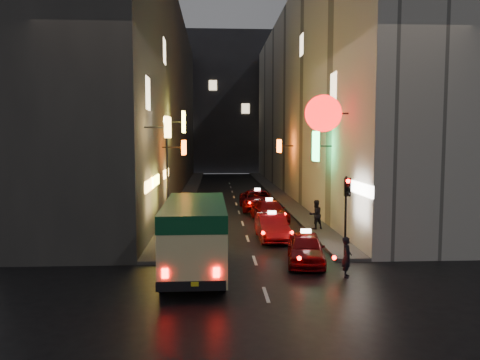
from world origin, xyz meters
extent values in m
plane|color=black|center=(0.00, 0.00, 0.00)|extent=(120.00, 120.00, 0.00)
cube|color=#3A3734|center=(-8.00, 34.00, 9.00)|extent=(6.00, 52.00, 18.00)
cube|color=#FDBF58|center=(-3.90, 10.67, 5.82)|extent=(0.18, 1.49, 0.98)
cube|color=#EE4C0B|center=(-3.65, 18.05, 4.76)|extent=(0.18, 1.99, 0.90)
cube|color=yellow|center=(-3.91, 21.93, 6.47)|extent=(0.18, 1.48, 1.50)
cube|color=#FDBF58|center=(-4.98, 11.79, 3.00)|extent=(0.10, 2.73, 0.55)
cube|color=yellow|center=(-4.98, 14.10, 3.00)|extent=(0.10, 3.14, 0.55)
cube|color=#FDBF58|center=(-4.98, 19.79, 3.00)|extent=(0.10, 2.77, 0.55)
cube|color=#FFE5B2|center=(-4.99, 12.00, 7.50)|extent=(0.06, 1.30, 1.60)
cube|color=#FFE5B2|center=(-4.99, 20.00, 11.00)|extent=(0.06, 1.30, 1.60)
cube|color=#AAA69C|center=(8.00, 34.00, 9.00)|extent=(6.00, 52.00, 18.00)
cylinder|color=#F20A0A|center=(3.72, 11.97, 6.56)|extent=(1.85, 0.18, 1.85)
cube|color=#32FF6F|center=(4.07, 15.20, 4.87)|extent=(0.18, 1.17, 1.72)
cube|color=#EE4C0B|center=(3.77, 28.38, 4.70)|extent=(0.18, 1.77, 1.11)
cube|color=white|center=(4.98, 9.50, 3.00)|extent=(0.10, 3.01, 0.55)
cube|color=#FFE5B2|center=(4.99, 15.00, 8.20)|extent=(0.06, 1.30, 1.60)
cube|color=#FFE5B2|center=(4.99, 25.00, 12.50)|extent=(0.06, 1.30, 1.60)
cube|color=#2E2E32|center=(0.00, 66.00, 11.00)|extent=(30.00, 10.00, 22.00)
cube|color=#4E4A48|center=(-4.25, 34.00, 0.07)|extent=(1.50, 52.00, 0.15)
cube|color=#4E4A48|center=(4.25, 34.00, 0.07)|extent=(1.50, 52.00, 0.15)
cube|color=#F1E097|center=(-2.49, 6.52, 1.61)|extent=(2.37, 6.56, 2.40)
cube|color=#0E4827|center=(-2.49, 6.52, 2.54)|extent=(2.39, 6.58, 0.60)
cube|color=black|center=(-2.49, 6.85, 1.85)|extent=(2.37, 3.95, 0.54)
cube|color=black|center=(-2.49, 3.30, 0.58)|extent=(2.24, 0.21, 0.33)
cube|color=#FF0A05|center=(-3.31, 3.23, 1.01)|extent=(0.20, 0.06, 0.30)
cube|color=#FF0A05|center=(-1.68, 3.23, 1.01)|extent=(0.20, 0.06, 0.30)
cylinder|color=black|center=(-3.52, 8.61, 0.41)|extent=(0.24, 0.83, 0.83)
cylinder|color=black|center=(-1.47, 4.43, 0.41)|extent=(0.24, 0.83, 0.83)
imported|color=#65060A|center=(2.12, 7.96, 0.76)|extent=(2.62, 4.99, 1.51)
cube|color=white|center=(2.12, 7.96, 1.60)|extent=(0.44, 0.24, 0.16)
sphere|color=#FF0A05|center=(1.46, 5.80, 0.78)|extent=(0.16, 0.16, 0.16)
sphere|color=#FF0A05|center=(2.79, 5.80, 0.78)|extent=(0.16, 0.16, 0.16)
imported|color=#65060A|center=(1.26, 12.76, 0.78)|extent=(2.16, 4.99, 1.57)
cube|color=white|center=(1.26, 12.76, 1.66)|extent=(0.43, 0.19, 0.16)
sphere|color=#FF0A05|center=(0.57, 10.52, 0.81)|extent=(0.16, 0.16, 0.16)
sphere|color=#FF0A05|center=(1.96, 10.52, 0.81)|extent=(0.16, 0.16, 0.16)
imported|color=#65060A|center=(1.76, 18.30, 0.78)|extent=(2.58, 5.09, 1.55)
cube|color=white|center=(1.76, 18.30, 1.64)|extent=(0.44, 0.23, 0.16)
sphere|color=#FF0A05|center=(1.07, 16.08, 0.80)|extent=(0.16, 0.16, 0.16)
sphere|color=#FF0A05|center=(2.45, 16.08, 0.80)|extent=(0.16, 0.16, 0.16)
imported|color=#65060A|center=(1.43, 23.10, 0.85)|extent=(2.25, 5.38, 1.70)
cube|color=white|center=(1.43, 23.10, 1.79)|extent=(0.42, 0.18, 0.16)
sphere|color=#FF0A05|center=(0.68, 20.66, 0.88)|extent=(0.16, 0.16, 0.16)
sphere|color=#FF0A05|center=(2.19, 20.66, 0.88)|extent=(0.16, 0.16, 0.16)
imported|color=black|center=(3.30, 5.87, 0.88)|extent=(0.52, 0.66, 1.76)
imported|color=black|center=(4.01, 14.73, 1.09)|extent=(0.82, 0.66, 1.89)
cylinder|color=black|center=(4.00, 8.60, 1.90)|extent=(0.10, 0.10, 3.50)
cube|color=black|center=(4.00, 8.42, 3.20)|extent=(0.26, 0.18, 0.80)
sphere|color=#FF0A05|center=(4.00, 8.31, 3.47)|extent=(0.18, 0.18, 0.18)
sphere|color=black|center=(4.00, 8.31, 3.20)|extent=(0.17, 0.17, 0.17)
sphere|color=black|center=(4.00, 8.31, 2.93)|extent=(0.17, 0.17, 0.17)
cylinder|color=black|center=(-4.20, 13.00, 3.15)|extent=(0.12, 0.12, 6.00)
cylinder|color=#FFE5BF|center=(-4.20, 13.00, 6.25)|extent=(0.28, 0.28, 0.25)
camera|label=1|loc=(-1.70, -11.39, 5.25)|focal=35.00mm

